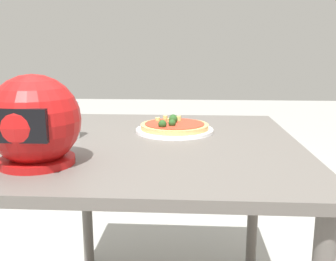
{
  "coord_description": "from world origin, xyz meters",
  "views": [
    {
      "loc": [
        -0.1,
        1.27,
        1.06
      ],
      "look_at": [
        -0.02,
        -0.07,
        0.78
      ],
      "focal_mm": 40.74,
      "sensor_mm": 36.0,
      "label": 1
    }
  ],
  "objects_px": {
    "pizza": "(174,126)",
    "motorcycle_helmet": "(34,122)",
    "dining_table": "(161,166)",
    "drinking_glass": "(69,120)"
  },
  "relations": [
    {
      "from": "pizza",
      "to": "motorcycle_helmet",
      "type": "relative_size",
      "value": 1.05
    },
    {
      "from": "dining_table",
      "to": "drinking_glass",
      "type": "height_order",
      "value": "drinking_glass"
    },
    {
      "from": "dining_table",
      "to": "motorcycle_helmet",
      "type": "bearing_deg",
      "value": 43.83
    },
    {
      "from": "dining_table",
      "to": "motorcycle_helmet",
      "type": "distance_m",
      "value": 0.48
    },
    {
      "from": "pizza",
      "to": "dining_table",
      "type": "bearing_deg",
      "value": 74.54
    },
    {
      "from": "motorcycle_helmet",
      "to": "pizza",
      "type": "bearing_deg",
      "value": -128.5
    },
    {
      "from": "pizza",
      "to": "motorcycle_helmet",
      "type": "distance_m",
      "value": 0.57
    },
    {
      "from": "dining_table",
      "to": "drinking_glass",
      "type": "relative_size",
      "value": 8.04
    },
    {
      "from": "motorcycle_helmet",
      "to": "drinking_glass",
      "type": "distance_m",
      "value": 0.32
    },
    {
      "from": "dining_table",
      "to": "pizza",
      "type": "xyz_separation_m",
      "value": [
        -0.04,
        -0.14,
        0.11
      ]
    }
  ]
}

